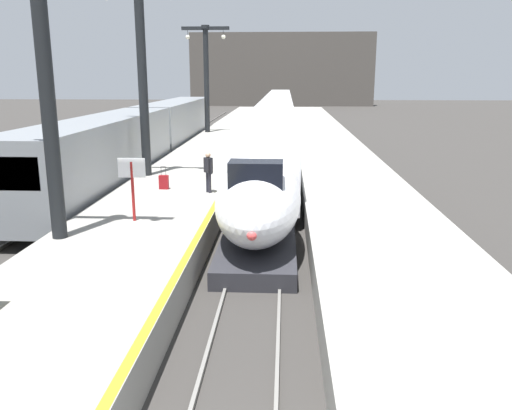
# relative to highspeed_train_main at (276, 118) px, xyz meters

# --- Properties ---
(platform_left) EXTENTS (4.80, 110.00, 1.05)m
(platform_left) POSITION_rel_highspeed_train_main_xyz_m (-4.05, -20.67, -1.44)
(platform_left) COLOR gray
(platform_left) RESTS_ON ground
(platform_right) EXTENTS (4.80, 110.00, 1.05)m
(platform_right) POSITION_rel_highspeed_train_main_xyz_m (4.05, -20.67, -1.44)
(platform_right) COLOR gray
(platform_right) RESTS_ON ground
(platform_left_safety_stripe) EXTENTS (0.20, 107.80, 0.01)m
(platform_left_safety_stripe) POSITION_rel_highspeed_train_main_xyz_m (-1.77, -20.67, -0.92)
(platform_left_safety_stripe) COLOR yellow
(platform_left_safety_stripe) RESTS_ON platform_left
(rail_main_left) EXTENTS (0.08, 110.00, 0.12)m
(rail_main_left) POSITION_rel_highspeed_train_main_xyz_m (-0.75, -17.92, -1.91)
(rail_main_left) COLOR slate
(rail_main_left) RESTS_ON ground
(rail_main_right) EXTENTS (0.08, 110.00, 0.12)m
(rail_main_right) POSITION_rel_highspeed_train_main_xyz_m (0.75, -17.92, -1.91)
(rail_main_right) COLOR slate
(rail_main_right) RESTS_ON ground
(rail_secondary_left) EXTENTS (0.08, 110.00, 0.12)m
(rail_secondary_left) POSITION_rel_highspeed_train_main_xyz_m (-8.85, -17.92, -1.91)
(rail_secondary_left) COLOR slate
(rail_secondary_left) RESTS_ON ground
(rail_secondary_right) EXTENTS (0.08, 110.00, 0.12)m
(rail_secondary_right) POSITION_rel_highspeed_train_main_xyz_m (-7.35, -17.92, -1.91)
(rail_secondary_right) COLOR slate
(rail_secondary_right) RESTS_ON ground
(highspeed_train_main) EXTENTS (2.92, 75.95, 3.60)m
(highspeed_train_main) POSITION_rel_highspeed_train_main_xyz_m (0.00, 0.00, 0.00)
(highspeed_train_main) COLOR silver
(highspeed_train_main) RESTS_ON ground
(regional_train_adjacent) EXTENTS (2.85, 36.60, 3.80)m
(regional_train_adjacent) POSITION_rel_highspeed_train_main_xyz_m (-8.10, -16.16, 0.16)
(regional_train_adjacent) COLOR gray
(regional_train_adjacent) RESTS_ON ground
(station_column_mid) EXTENTS (4.00, 0.68, 9.54)m
(station_column_mid) POSITION_rel_highspeed_train_main_xyz_m (-5.90, -35.56, 4.79)
(station_column_mid) COLOR black
(station_column_mid) RESTS_ON platform_left
(station_column_far) EXTENTS (4.00, 0.68, 9.24)m
(station_column_far) POSITION_rel_highspeed_train_main_xyz_m (-5.90, -25.21, 4.63)
(station_column_far) COLOR black
(station_column_far) RESTS_ON platform_left
(station_column_distant) EXTENTS (4.00, 0.68, 8.85)m
(station_column_distant) POSITION_rel_highspeed_train_main_xyz_m (-5.90, -4.56, 4.43)
(station_column_distant) COLOR black
(station_column_distant) RESTS_ON platform_left
(passenger_near_edge) EXTENTS (0.41, 0.46, 1.69)m
(passenger_near_edge) POSITION_rel_highspeed_train_main_xyz_m (-2.31, -29.00, 0.07)
(passenger_near_edge) COLOR #23232D
(passenger_near_edge) RESTS_ON platform_left
(rolling_suitcase) EXTENTS (0.40, 0.22, 0.98)m
(rolling_suitcase) POSITION_rel_highspeed_train_main_xyz_m (-4.34, -28.41, -0.62)
(rolling_suitcase) COLOR maroon
(rolling_suitcase) RESTS_ON platform_left
(departure_info_board) EXTENTS (0.90, 0.10, 2.12)m
(departure_info_board) POSITION_rel_highspeed_train_main_xyz_m (-4.19, -33.55, 0.59)
(departure_info_board) COLOR maroon
(departure_info_board) RESTS_ON platform_left
(terminus_back_wall) EXTENTS (36.00, 2.00, 14.00)m
(terminus_back_wall) POSITION_rel_highspeed_train_main_xyz_m (0.00, 56.58, 5.03)
(terminus_back_wall) COLOR #4C4742
(terminus_back_wall) RESTS_ON ground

